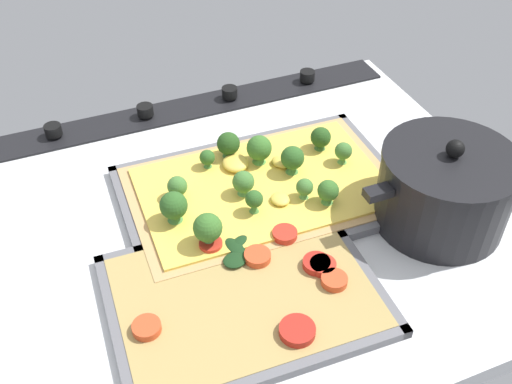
% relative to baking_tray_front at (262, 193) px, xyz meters
% --- Properties ---
extents(ground_plane, '(0.77, 0.66, 0.03)m').
position_rel_baking_tray_front_xyz_m(ground_plane, '(0.03, 0.03, -0.02)').
color(ground_plane, silver).
extents(stove_control_panel, '(0.74, 0.07, 0.03)m').
position_rel_baking_tray_front_xyz_m(stove_control_panel, '(0.03, -0.26, 0.00)').
color(stove_control_panel, black).
rests_on(stove_control_panel, ground_plane).
extents(baking_tray_front, '(0.41, 0.27, 0.01)m').
position_rel_baking_tray_front_xyz_m(baking_tray_front, '(0.00, 0.00, 0.00)').
color(baking_tray_front, slate).
rests_on(baking_tray_front, ground_plane).
extents(broccoli_pizza, '(0.39, 0.25, 0.06)m').
position_rel_baking_tray_front_xyz_m(broccoli_pizza, '(0.01, -0.00, 0.02)').
color(broccoli_pizza, tan).
rests_on(broccoli_pizza, baking_tray_front).
extents(baking_tray_back, '(0.34, 0.26, 0.01)m').
position_rel_baking_tray_front_xyz_m(baking_tray_back, '(0.10, 0.17, 0.00)').
color(baking_tray_back, slate).
rests_on(baking_tray_back, ground_plane).
extents(veggie_pizza_back, '(0.31, 0.23, 0.02)m').
position_rel_baking_tray_front_xyz_m(veggie_pizza_back, '(0.09, 0.17, 0.01)').
color(veggie_pizza_back, '#A88D50').
rests_on(veggie_pizza_back, baking_tray_back).
extents(cooking_pot, '(0.25, 0.18, 0.14)m').
position_rel_baking_tray_front_xyz_m(cooking_pot, '(-0.21, 0.14, 0.05)').
color(cooking_pot, black).
rests_on(cooking_pot, ground_plane).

